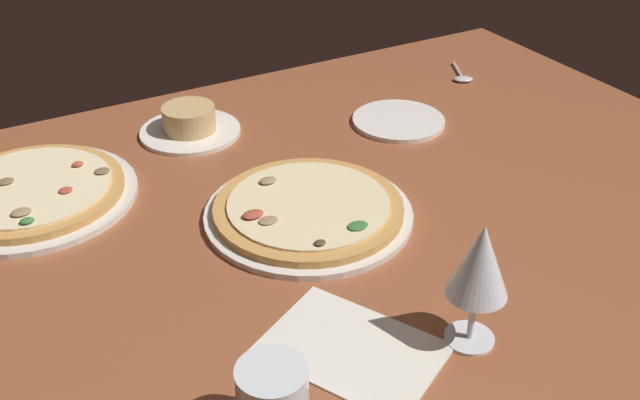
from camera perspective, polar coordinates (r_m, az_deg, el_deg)
name	(u,v)px	position (r cm, az deg, el deg)	size (l,w,h in cm)	color
dining_table	(331,228)	(111.82, 0.88, -2.17)	(150.00, 110.00, 4.00)	brown
pizza_main	(308,210)	(110.04, -0.91, -0.79)	(31.42, 31.42, 3.37)	silver
pizza_side	(32,193)	(122.79, -21.42, 0.54)	(32.16, 32.16, 3.33)	silver
ramekin_on_saucer	(190,124)	(135.61, -10.08, 5.86)	(18.23, 18.23, 5.29)	silver
wine_glass_far	(480,263)	(84.33, 12.30, -4.81)	(7.25, 7.25, 16.48)	silver
side_plate	(398,121)	(138.83, 6.11, 6.13)	(17.25, 17.25, 0.90)	silver
paper_menu	(352,349)	(88.45, 2.51, -11.47)	(14.28, 20.32, 0.30)	silver
spoon	(462,77)	(160.01, 10.93, 9.37)	(6.73, 10.73, 1.00)	silver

